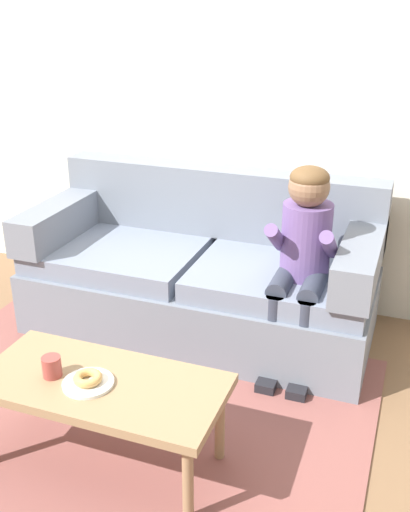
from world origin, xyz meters
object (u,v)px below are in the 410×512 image
person_child (302,251)px  toy_controller (62,383)px  donut (88,378)px  couch (203,275)px  mug (52,367)px  coffee_table (102,390)px

person_child → toy_controller: person_child is taller
person_child → donut: (-0.64, -1.09, -0.22)m
couch → donut: bearing=-90.6°
couch → person_child: 0.74m
donut → couch: bearing=89.4°
donut → toy_controller: 0.76m
couch → mug: bearing=-98.1°
donut → mug: 0.17m
toy_controller → mug: bearing=-78.9°
couch → toy_controller: 1.03m
couch → mug: size_ratio=22.36×
mug → coffee_table: bearing=10.5°
coffee_table → person_child: person_child is taller
couch → donut: couch is taller
coffee_table → mug: mug is taller
couch → coffee_table: size_ratio=1.95×
person_child → mug: (-0.81, -1.09, -0.20)m
donut → coffee_table: bearing=49.6°
person_child → donut: bearing=-120.2°
couch → donut: size_ratio=16.77×
toy_controller → donut: bearing=-65.9°
person_child → mug: bearing=-126.5°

